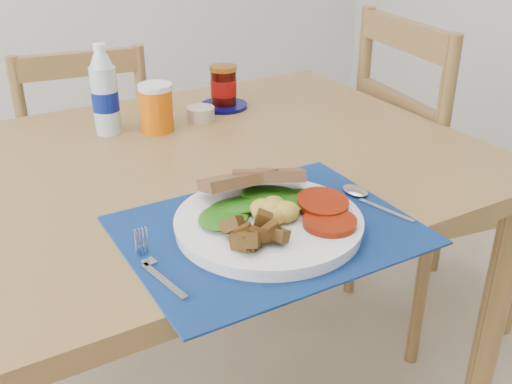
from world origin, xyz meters
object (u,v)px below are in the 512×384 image
breakfast_plate (267,220)px  juice_glass (156,109)px  chair_end (428,149)px  jam_on_saucer (224,89)px  chair_far (86,149)px  water_bottle (105,95)px

breakfast_plate → juice_glass: bearing=100.4°
chair_end → jam_on_saucer: bearing=79.5°
chair_far → water_bottle: chair_far is taller
chair_far → water_bottle: size_ratio=5.15×
chair_far → jam_on_saucer: bearing=130.5°
chair_end → breakfast_plate: size_ratio=3.87×
breakfast_plate → juice_glass: juice_glass is taller
water_bottle → juice_glass: bearing=-24.9°
chair_far → jam_on_saucer: 0.56m
breakfast_plate → juice_glass: (0.03, 0.53, 0.03)m
water_bottle → jam_on_saucer: water_bottle is taller
water_bottle → jam_on_saucer: size_ratio=1.70×
chair_far → breakfast_plate: (0.03, -1.01, 0.24)m
water_bottle → chair_far: bearing=83.8°
chair_far → juice_glass: size_ratio=10.08×
water_bottle → chair_end: bearing=-11.2°
chair_end → chair_far: bearing=62.1°
breakfast_plate → jam_on_saucer: 0.64m
chair_far → juice_glass: (0.05, -0.49, 0.26)m
breakfast_plate → jam_on_saucer: size_ratio=2.51×
chair_far → juice_glass: bearing=104.5°
chair_far → breakfast_plate: chair_far is taller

